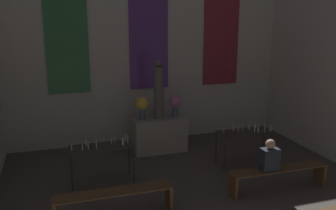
{
  "coord_description": "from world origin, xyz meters",
  "views": [
    {
      "loc": [
        -2.64,
        -0.68,
        3.57
      ],
      "look_at": [
        0.0,
        7.63,
        1.44
      ],
      "focal_mm": 40.0,
      "sensor_mm": 36.0,
      "label": 1
    }
  ],
  "objects_px": {
    "pew_back_right": "(279,174)",
    "person_seated": "(270,157)",
    "statue": "(159,91)",
    "flower_vase_left": "(142,105)",
    "altar": "(159,134)",
    "candle_rack_right": "(245,135)",
    "candle_rack_left": "(102,150)",
    "pew_back_left": "(114,198)",
    "flower_vase_right": "(175,103)"
  },
  "relations": [
    {
      "from": "statue",
      "to": "flower_vase_left",
      "type": "height_order",
      "value": "statue"
    },
    {
      "from": "statue",
      "to": "altar",
      "type": "bearing_deg",
      "value": 0.0
    },
    {
      "from": "candle_rack_right",
      "to": "candle_rack_left",
      "type": "bearing_deg",
      "value": 179.96
    },
    {
      "from": "altar",
      "to": "statue",
      "type": "xyz_separation_m",
      "value": [
        0.0,
        0.0,
        1.18
      ]
    },
    {
      "from": "candle_rack_left",
      "to": "candle_rack_right",
      "type": "bearing_deg",
      "value": -0.04
    },
    {
      "from": "candle_rack_right",
      "to": "pew_back_right",
      "type": "height_order",
      "value": "candle_rack_right"
    },
    {
      "from": "candle_rack_left",
      "to": "statue",
      "type": "bearing_deg",
      "value": 41.3
    },
    {
      "from": "flower_vase_left",
      "to": "pew_back_right",
      "type": "height_order",
      "value": "flower_vase_left"
    },
    {
      "from": "candle_rack_left",
      "to": "pew_back_left",
      "type": "xyz_separation_m",
      "value": [
        0.01,
        -1.47,
        -0.38
      ]
    },
    {
      "from": "statue",
      "to": "pew_back_left",
      "type": "xyz_separation_m",
      "value": [
        -1.71,
        -2.98,
        -1.27
      ]
    },
    {
      "from": "flower_vase_left",
      "to": "candle_rack_left",
      "type": "distance_m",
      "value": 2.04
    },
    {
      "from": "statue",
      "to": "person_seated",
      "type": "relative_size",
      "value": 2.37
    },
    {
      "from": "pew_back_left",
      "to": "person_seated",
      "type": "relative_size",
      "value": 3.29
    },
    {
      "from": "candle_rack_right",
      "to": "person_seated",
      "type": "bearing_deg",
      "value": -100.03
    },
    {
      "from": "altar",
      "to": "candle_rack_right",
      "type": "xyz_separation_m",
      "value": [
        1.73,
        -1.51,
        0.28
      ]
    },
    {
      "from": "pew_back_right",
      "to": "person_seated",
      "type": "xyz_separation_m",
      "value": [
        -0.24,
        0.0,
        0.41
      ]
    },
    {
      "from": "altar",
      "to": "candle_rack_right",
      "type": "distance_m",
      "value": 2.31
    },
    {
      "from": "candle_rack_left",
      "to": "pew_back_left",
      "type": "bearing_deg",
      "value": -89.77
    },
    {
      "from": "flower_vase_right",
      "to": "pew_back_right",
      "type": "relative_size",
      "value": 0.28
    },
    {
      "from": "altar",
      "to": "pew_back_left",
      "type": "bearing_deg",
      "value": -119.89
    },
    {
      "from": "flower_vase_right",
      "to": "candle_rack_left",
      "type": "xyz_separation_m",
      "value": [
        -2.17,
        -1.51,
        -0.55
      ]
    },
    {
      "from": "candle_rack_right",
      "to": "pew_back_left",
      "type": "xyz_separation_m",
      "value": [
        -3.44,
        -1.47,
        -0.38
      ]
    },
    {
      "from": "statue",
      "to": "flower_vase_left",
      "type": "distance_m",
      "value": 0.57
    },
    {
      "from": "candle_rack_left",
      "to": "pew_back_right",
      "type": "bearing_deg",
      "value": -23.19
    },
    {
      "from": "candle_rack_right",
      "to": "pew_back_left",
      "type": "relative_size",
      "value": 0.63
    },
    {
      "from": "candle_rack_right",
      "to": "pew_back_left",
      "type": "bearing_deg",
      "value": -156.91
    },
    {
      "from": "statue",
      "to": "candle_rack_right",
      "type": "xyz_separation_m",
      "value": [
        1.73,
        -1.51,
        -0.89
      ]
    },
    {
      "from": "candle_rack_right",
      "to": "pew_back_right",
      "type": "xyz_separation_m",
      "value": [
        -0.02,
        -1.47,
        -0.38
      ]
    },
    {
      "from": "flower_vase_right",
      "to": "pew_back_left",
      "type": "bearing_deg",
      "value": -125.98
    },
    {
      "from": "person_seated",
      "to": "pew_back_right",
      "type": "bearing_deg",
      "value": 0.0
    },
    {
      "from": "person_seated",
      "to": "candle_rack_left",
      "type": "bearing_deg",
      "value": 155.25
    },
    {
      "from": "pew_back_left",
      "to": "pew_back_right",
      "type": "xyz_separation_m",
      "value": [
        3.42,
        0.0,
        0.0
      ]
    },
    {
      "from": "person_seated",
      "to": "candle_rack_right",
      "type": "bearing_deg",
      "value": 79.97
    },
    {
      "from": "flower_vase_left",
      "to": "pew_back_right",
      "type": "distance_m",
      "value": 3.79
    },
    {
      "from": "flower_vase_left",
      "to": "candle_rack_left",
      "type": "bearing_deg",
      "value": -130.01
    },
    {
      "from": "pew_back_left",
      "to": "pew_back_right",
      "type": "bearing_deg",
      "value": 0.0
    },
    {
      "from": "candle_rack_left",
      "to": "pew_back_right",
      "type": "distance_m",
      "value": 3.75
    },
    {
      "from": "pew_back_right",
      "to": "person_seated",
      "type": "height_order",
      "value": "person_seated"
    },
    {
      "from": "candle_rack_left",
      "to": "flower_vase_left",
      "type": "bearing_deg",
      "value": 49.99
    },
    {
      "from": "statue",
      "to": "candle_rack_right",
      "type": "height_order",
      "value": "statue"
    },
    {
      "from": "candle_rack_right",
      "to": "statue",
      "type": "bearing_deg",
      "value": 138.82
    },
    {
      "from": "flower_vase_left",
      "to": "flower_vase_right",
      "type": "distance_m",
      "value": 0.9
    },
    {
      "from": "flower_vase_left",
      "to": "person_seated",
      "type": "relative_size",
      "value": 0.91
    },
    {
      "from": "flower_vase_left",
      "to": "pew_back_left",
      "type": "height_order",
      "value": "flower_vase_left"
    },
    {
      "from": "flower_vase_right",
      "to": "person_seated",
      "type": "bearing_deg",
      "value": -71.13
    },
    {
      "from": "statue",
      "to": "candle_rack_left",
      "type": "distance_m",
      "value": 2.45
    },
    {
      "from": "flower_vase_left",
      "to": "candle_rack_left",
      "type": "xyz_separation_m",
      "value": [
        -1.27,
        -1.51,
        -0.55
      ]
    },
    {
      "from": "pew_back_left",
      "to": "pew_back_right",
      "type": "distance_m",
      "value": 3.42
    },
    {
      "from": "candle_rack_left",
      "to": "candle_rack_right",
      "type": "relative_size",
      "value": 1.0
    },
    {
      "from": "pew_back_left",
      "to": "candle_rack_left",
      "type": "bearing_deg",
      "value": 90.23
    }
  ]
}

